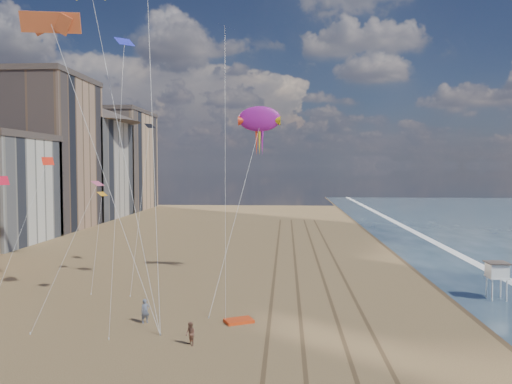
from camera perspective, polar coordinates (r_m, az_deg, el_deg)
wet_sand at (r=63.77m, az=20.89°, el=-7.95°), size 260.00×260.00×0.00m
foam at (r=65.14m, az=24.45°, el=-7.79°), size 260.00×260.00×0.00m
tracks at (r=51.18m, az=6.27°, el=-10.45°), size 7.68×120.00×0.01m
buildings at (r=96.84m, az=-24.81°, el=3.70°), size 34.72×131.35×29.00m
lifeguard_stand at (r=49.70m, az=25.82°, el=-8.10°), size 1.86×1.86×3.36m
grounded_kite at (r=39.19m, az=-1.98°, el=-14.50°), size 2.45×2.10×0.24m
show_kite at (r=51.73m, az=0.39°, el=8.31°), size 4.43×7.19×20.91m
kite_flyer_a at (r=39.68m, az=-12.55°, el=-13.14°), size 0.80×0.75×1.84m
kite_flyer_b at (r=34.60m, az=-7.51°, el=-15.78°), size 0.94×0.96×1.56m
small_kites at (r=47.10m, az=-15.53°, el=8.55°), size 20.04×20.67×15.58m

